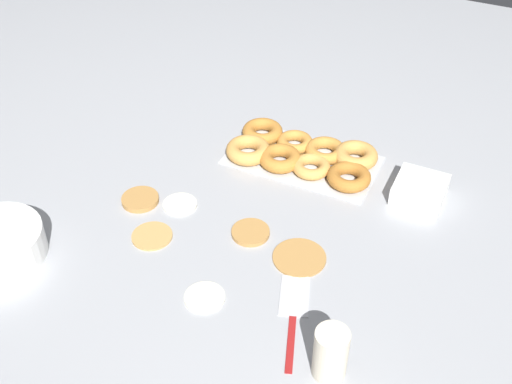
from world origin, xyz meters
TOP-DOWN VIEW (x-y plane):
  - ground_plane at (0.00, 0.00)m, footprint 3.00×3.00m
  - pancake_0 at (-0.06, 0.22)m, footprint 0.08×0.08m
  - pancake_1 at (-0.07, 0.01)m, footprint 0.09×0.09m
  - pancake_2 at (-0.19, 0.03)m, footprint 0.12×0.12m
  - pancake_3 at (0.22, 0.02)m, footprint 0.09×0.09m
  - pancake_4 at (0.13, 0.11)m, footprint 0.09×0.09m
  - pancake_5 at (0.13, -0.01)m, footprint 0.08×0.08m
  - donut_tray at (-0.07, -0.29)m, footprint 0.38×0.21m
  - container_stack at (-0.37, -0.28)m, footprint 0.12×0.12m
  - paper_cup at (-0.35, 0.28)m, footprint 0.06×0.06m
  - spatula at (-0.23, 0.16)m, footprint 0.11×0.24m

SIDE VIEW (x-z plane):
  - ground_plane at x=0.00m, z-range 0.00..0.00m
  - spatula at x=-0.23m, z-range 0.00..0.01m
  - pancake_0 at x=-0.06m, z-range 0.00..0.01m
  - pancake_2 at x=-0.19m, z-range 0.00..0.01m
  - pancake_5 at x=0.13m, z-range 0.00..0.01m
  - pancake_4 at x=0.13m, z-range 0.00..0.01m
  - pancake_1 at x=-0.07m, z-range 0.00..0.01m
  - pancake_3 at x=0.22m, z-range 0.00..0.01m
  - donut_tray at x=-0.07m, z-range 0.00..0.04m
  - container_stack at x=-0.37m, z-range 0.00..0.05m
  - paper_cup at x=-0.35m, z-range 0.00..0.11m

